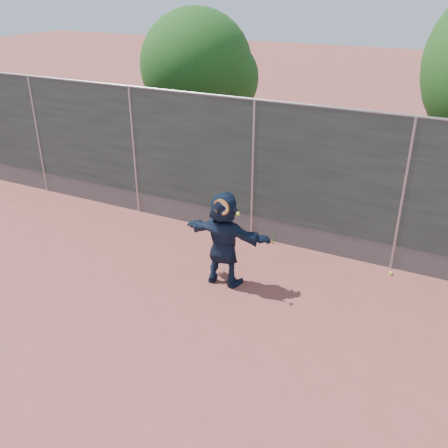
% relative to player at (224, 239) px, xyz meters
% --- Properties ---
extents(ground, '(80.00, 80.00, 0.00)m').
position_rel_player_xyz_m(ground, '(-0.29, -1.58, -0.90)').
color(ground, '#9E4C42').
rests_on(ground, ground).
extents(player, '(1.67, 0.53, 1.80)m').
position_rel_player_xyz_m(player, '(0.00, 0.00, 0.00)').
color(player, '#142239').
rests_on(player, ground).
extents(ball_ground, '(0.07, 0.07, 0.07)m').
position_rel_player_xyz_m(ball_ground, '(2.76, 1.66, -0.87)').
color(ball_ground, '#CBF837').
rests_on(ball_ground, ground).
extents(fence, '(20.00, 0.06, 3.03)m').
position_rel_player_xyz_m(fence, '(-0.29, 1.92, 0.68)').
color(fence, '#38423D').
rests_on(fence, ground).
extents(swing_action, '(0.50, 0.14, 0.51)m').
position_rel_player_xyz_m(swing_action, '(0.08, -0.20, 0.69)').
color(swing_action, orange).
rests_on(swing_action, ground).
extents(tree_left, '(3.15, 3.00, 4.53)m').
position_rel_player_xyz_m(tree_left, '(-3.14, 4.97, 2.04)').
color(tree_left, '#382314').
rests_on(tree_left, ground).
extents(weed_clump, '(0.68, 0.07, 0.30)m').
position_rel_player_xyz_m(weed_clump, '(0.01, 1.80, -0.77)').
color(weed_clump, '#387226').
rests_on(weed_clump, ground).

